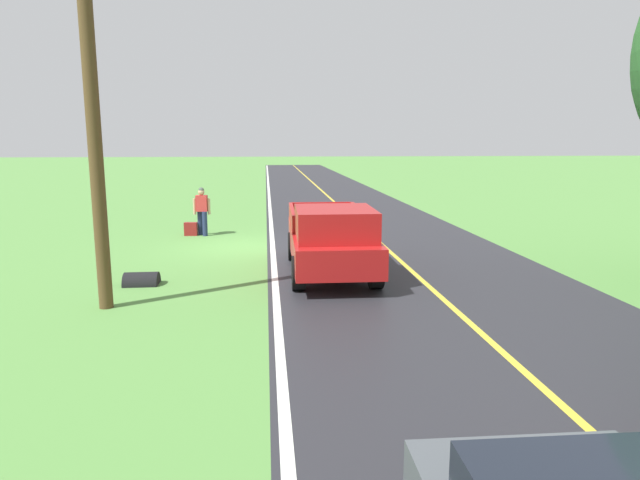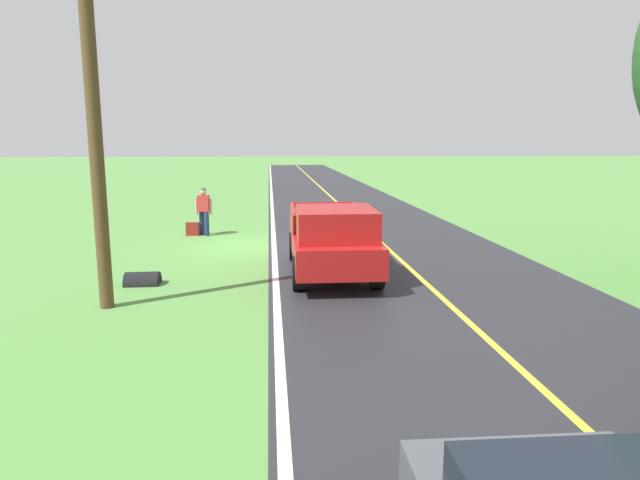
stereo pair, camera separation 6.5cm
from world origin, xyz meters
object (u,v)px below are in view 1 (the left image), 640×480
pickup_truck_passing (331,238)px  utility_pole_roadside (93,111)px  suitcase_carried (191,229)px  hitchhiker_walking (202,208)px

pickup_truck_passing → utility_pole_roadside: bearing=25.7°
suitcase_carried → pickup_truck_passing: size_ratio=0.09×
suitcase_carried → pickup_truck_passing: pickup_truck_passing is taller
hitchhiker_walking → suitcase_carried: bearing=5.7°
hitchhiker_walking → suitcase_carried: size_ratio=3.64×
hitchhiker_walking → suitcase_carried: 0.85m
pickup_truck_passing → hitchhiker_walking: bearing=-58.3°
hitchhiker_walking → pickup_truck_passing: bearing=121.7°
hitchhiker_walking → pickup_truck_passing: size_ratio=0.32×
utility_pole_roadside → hitchhiker_walking: bearing=-96.6°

